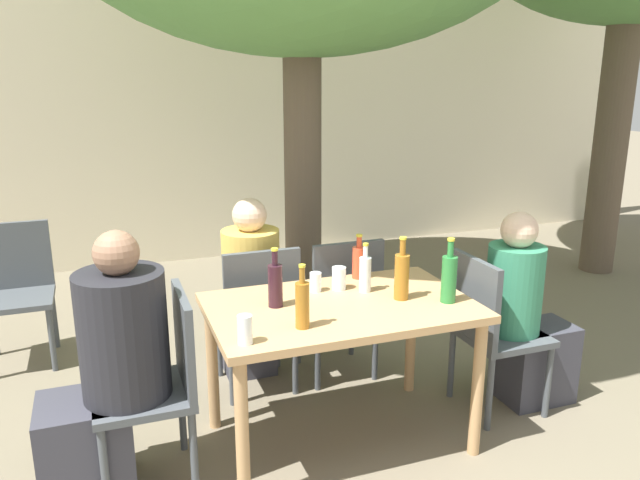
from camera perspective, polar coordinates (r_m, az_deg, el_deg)
name	(u,v)px	position (r m, az deg, el deg)	size (l,w,h in m)	color
ground_plane	(339,439)	(3.45, 1.79, -17.70)	(30.00, 30.00, 0.00)	#706651
cafe_building_wall	(207,120)	(6.35, -10.31, 10.77)	(10.00, 0.08, 2.80)	beige
dining_table_front	(341,322)	(3.14, 1.89, -7.46)	(1.30, 0.81, 0.76)	tan
patio_chair_0	(161,377)	(3.01, -14.31, -12.04)	(0.44, 0.44, 0.91)	#474C51
patio_chair_1	(489,325)	(3.59, 15.19, -7.48)	(0.44, 0.44, 0.91)	#474C51
patio_chair_2	(258,311)	(3.68, -5.67, -6.44)	(0.44, 0.44, 0.91)	#474C51
patio_chair_3	(341,300)	(3.83, 1.94, -5.48)	(0.44, 0.44, 0.91)	#474C51
patio_chair_4	(17,284)	(4.55, -25.95, -3.67)	(0.44, 0.44, 0.91)	#474C51
person_seated_0	(108,377)	(2.99, -18.81, -11.81)	(0.59, 0.39, 1.23)	#383842
person_seated_1	(525,321)	(3.74, 18.27, -7.08)	(0.55, 0.31, 1.15)	#383842
person_seated_2	(249,297)	(3.90, -6.55, -5.23)	(0.34, 0.57, 1.16)	#383842
wine_bottle_0	(275,284)	(3.04, -4.11, -4.04)	(0.07, 0.07, 0.30)	#331923
soda_bottle_1	(359,261)	(3.45, 3.57, -1.95)	(0.07, 0.07, 0.25)	#DB4C2D
amber_bottle_2	(402,275)	(3.15, 7.48, -3.20)	(0.07, 0.07, 0.32)	#9E661E
amber_bottle_3	(302,303)	(2.78, -1.63, -5.82)	(0.06, 0.06, 0.30)	#9E661E
water_bottle_4	(365,273)	(3.24, 4.15, -3.02)	(0.06, 0.06, 0.26)	silver
green_bottle_5	(449,277)	(3.15, 11.71, -3.37)	(0.08, 0.08, 0.33)	#287A38
drinking_glass_0	(316,282)	(3.25, -0.41, -3.86)	(0.06, 0.06, 0.10)	white
drinking_glass_1	(245,330)	(2.67, -6.88, -8.14)	(0.06, 0.06, 0.13)	white
drinking_glass_2	(339,278)	(3.28, 1.74, -3.52)	(0.07, 0.07, 0.12)	white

